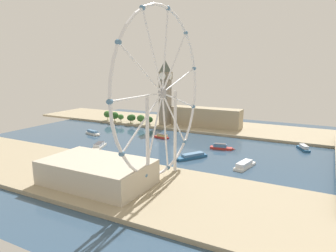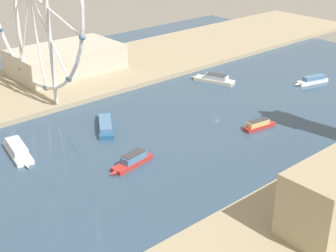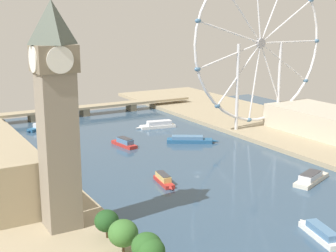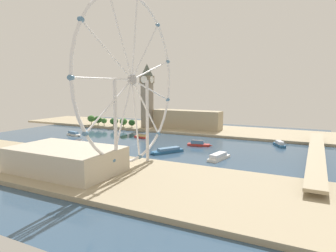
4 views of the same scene
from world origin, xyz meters
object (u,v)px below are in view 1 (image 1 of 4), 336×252
at_px(tour_boat_2, 221,147).
at_px(tour_boat_4, 93,133).
at_px(riverside_hall, 97,172).
at_px(tour_boat_5, 99,146).
at_px(tour_boat_6, 191,156).
at_px(tour_boat_0, 303,148).
at_px(tour_boat_3, 162,136).
at_px(parliament_block, 206,117).
at_px(tour_boat_1, 245,165).
at_px(clock_tower, 165,91).
at_px(ferris_wheel, 162,94).

height_order(tour_boat_2, tour_boat_4, tour_boat_2).
xyz_separation_m(riverside_hall, tour_boat_5, (-80.60, -68.00, -9.28)).
relative_size(riverside_hall, tour_boat_6, 2.25).
height_order(riverside_hall, tour_boat_6, riverside_hall).
distance_m(tour_boat_0, tour_boat_3, 154.06).
distance_m(parliament_block, tour_boat_6, 138.67).
height_order(parliament_block, tour_boat_3, parliament_block).
relative_size(riverside_hall, tour_boat_1, 2.33).
relative_size(riverside_hall, tour_boat_4, 2.76).
bearing_deg(tour_boat_1, tour_boat_5, 104.62).
distance_m(clock_tower, tour_boat_6, 158.78).
xyz_separation_m(clock_tower, tour_boat_3, (63.79, 29.71, -47.03)).
bearing_deg(tour_boat_4, parliament_block, 57.07).
bearing_deg(tour_boat_3, ferris_wheel, 128.17).
height_order(riverside_hall, tour_boat_0, riverside_hall).
height_order(tour_boat_4, tour_boat_6, tour_boat_4).
distance_m(tour_boat_1, tour_boat_2, 57.85).
relative_size(parliament_block, tour_boat_1, 2.94).
bearing_deg(tour_boat_2, ferris_wheel, -104.18).
relative_size(tour_boat_0, tour_boat_1, 0.74).
height_order(riverside_hall, tour_boat_1, riverside_hall).
height_order(tour_boat_2, tour_boat_6, tour_boat_2).
bearing_deg(tour_boat_1, parliament_block, 43.36).
relative_size(parliament_block, tour_boat_2, 3.61).
bearing_deg(tour_boat_1, riverside_hall, 148.76).
height_order(ferris_wheel, tour_boat_1, ferris_wheel).
bearing_deg(ferris_wheel, tour_boat_5, -116.17).
bearing_deg(tour_boat_3, clock_tower, -56.34).
distance_m(parliament_block, tour_boat_3, 82.20).
height_order(parliament_block, tour_boat_2, parliament_block).
xyz_separation_m(ferris_wheel, tour_boat_6, (-64.24, -5.11, -63.22)).
xyz_separation_m(ferris_wheel, tour_boat_3, (-120.40, -68.10, -63.03)).
bearing_deg(tour_boat_4, tour_boat_1, 4.97).
relative_size(parliament_block, tour_boat_4, 3.49).
xyz_separation_m(parliament_block, riverside_hall, (226.43, 5.51, -4.24)).
xyz_separation_m(ferris_wheel, tour_boat_2, (-107.44, 9.30, -62.89)).
relative_size(clock_tower, tour_boat_6, 2.65).
relative_size(clock_tower, tour_boat_2, 3.36).
bearing_deg(tour_boat_6, tour_boat_1, 119.36).
distance_m(tour_boat_4, tour_boat_5, 66.77).
xyz_separation_m(tour_boat_5, tour_boat_6, (-12.88, 99.43, -0.14)).
distance_m(parliament_block, tour_boat_5, 159.23).
height_order(clock_tower, tour_boat_1, clock_tower).
xyz_separation_m(parliament_block, tour_boat_3, (76.79, -26.04, -13.47)).
bearing_deg(tour_boat_1, ferris_wheel, 154.56).
xyz_separation_m(clock_tower, parliament_block, (-13.00, 55.75, -33.56)).
bearing_deg(tour_boat_0, tour_boat_3, 71.74).
relative_size(riverside_hall, tour_boat_5, 2.34).
relative_size(ferris_wheel, tour_boat_2, 4.59).
distance_m(tour_boat_0, tour_boat_5, 210.13).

